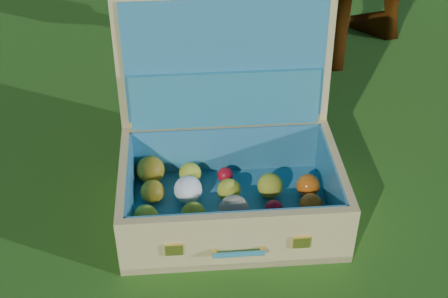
% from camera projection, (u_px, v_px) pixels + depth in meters
% --- Properties ---
extents(ground, '(60.00, 60.00, 0.00)m').
position_uv_depth(ground, '(318.00, 261.00, 1.42)').
color(ground, '#215114').
rests_on(ground, ground).
extents(suitcase, '(0.58, 0.49, 0.51)m').
position_uv_depth(suitcase, '(228.00, 155.00, 1.51)').
color(suitcase, '#DEC577').
rests_on(suitcase, ground).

